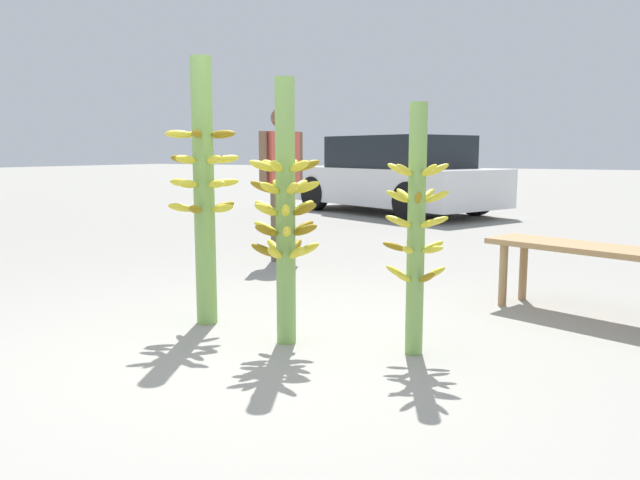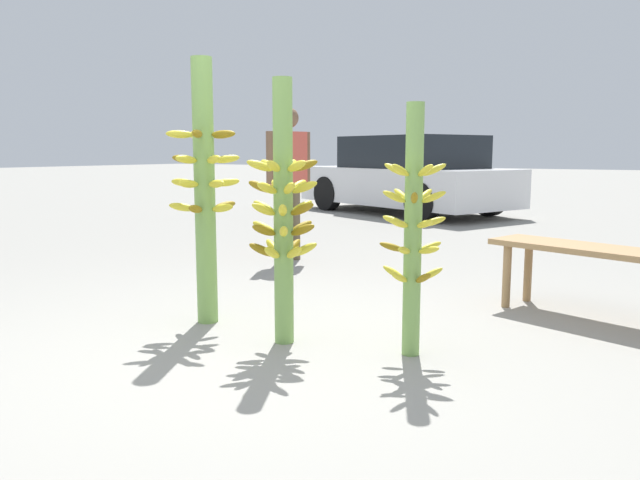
{
  "view_description": "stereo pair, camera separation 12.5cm",
  "coord_description": "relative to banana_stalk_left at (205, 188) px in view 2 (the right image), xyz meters",
  "views": [
    {
      "loc": [
        1.99,
        -2.8,
        1.14
      ],
      "look_at": [
        -0.04,
        0.71,
        0.56
      ],
      "focal_mm": 35.0,
      "sensor_mm": 36.0,
      "label": 1
    },
    {
      "loc": [
        2.09,
        -2.73,
        1.14
      ],
      "look_at": [
        -0.04,
        0.71,
        0.56
      ],
      "focal_mm": 35.0,
      "sensor_mm": 36.0,
      "label": 2
    }
  ],
  "objects": [
    {
      "name": "banana_stalk_left",
      "position": [
        0.0,
        0.0,
        0.0
      ],
      "size": [
        0.48,
        0.48,
        1.73
      ],
      "color": "#7AA851",
      "rests_on": "ground_plane"
    },
    {
      "name": "parked_car",
      "position": [
        -1.93,
        7.59,
        -0.22
      ],
      "size": [
        4.53,
        3.27,
        1.41
      ],
      "rotation": [
        0.0,
        0.0,
        1.18
      ],
      "color": "silver",
      "rests_on": "ground_plane"
    },
    {
      "name": "banana_stalk_center",
      "position": [
        0.7,
        -0.1,
        -0.11
      ],
      "size": [
        0.43,
        0.43,
        1.56
      ],
      "color": "#7AA851",
      "rests_on": "ground_plane"
    },
    {
      "name": "ground_plane",
      "position": [
        0.7,
        -0.34,
        -0.9
      ],
      "size": [
        80.0,
        80.0,
        0.0
      ],
      "primitive_type": "plane",
      "color": "gray"
    },
    {
      "name": "banana_stalk_right",
      "position": [
        1.44,
        0.09,
        -0.18
      ],
      "size": [
        0.37,
        0.37,
        1.4
      ],
      "color": "#7AA851",
      "rests_on": "ground_plane"
    },
    {
      "name": "market_bench",
      "position": [
        2.22,
        1.42,
        -0.47
      ],
      "size": [
        1.55,
        0.83,
        0.5
      ],
      "rotation": [
        0.0,
        0.0,
        -0.3
      ],
      "color": "#99754C",
      "rests_on": "ground_plane"
    },
    {
      "name": "vendor_person",
      "position": [
        -0.9,
        2.27,
        0.06
      ],
      "size": [
        0.28,
        0.54,
        1.58
      ],
      "rotation": [
        0.0,
        0.0,
        -1.91
      ],
      "color": "brown",
      "rests_on": "ground_plane"
    }
  ]
}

